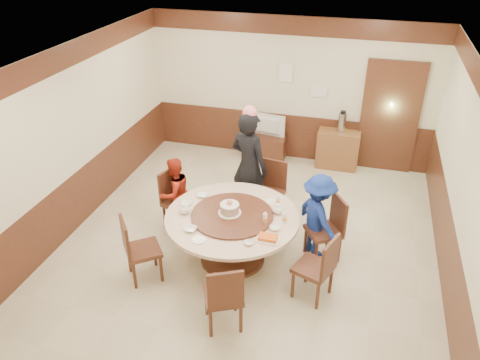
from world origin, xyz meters
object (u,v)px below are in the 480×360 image
(person_red, at_px, (175,193))
(person_standing, at_px, (249,166))
(banquet_table, at_px, (232,229))
(tv_stand, at_px, (264,147))
(side_cabinet, at_px, (338,149))
(thermos, at_px, (342,123))
(television, at_px, (265,126))
(shrimp_platter, at_px, (268,238))
(person_blue, at_px, (318,216))
(birthday_cake, at_px, (230,208))

(person_red, bearing_deg, person_standing, 147.97)
(banquet_table, height_order, tv_stand, banquet_table)
(side_cabinet, height_order, thermos, thermos)
(banquet_table, bearing_deg, television, 95.10)
(banquet_table, bearing_deg, person_standing, 93.39)
(banquet_table, bearing_deg, thermos, 70.20)
(person_standing, distance_m, tv_stand, 2.20)
(person_standing, bearing_deg, side_cabinet, -96.35)
(person_standing, bearing_deg, banquet_table, 117.28)
(shrimp_platter, relative_size, side_cabinet, 0.38)
(person_standing, bearing_deg, person_red, 53.27)
(person_blue, bearing_deg, side_cabinet, -41.85)
(person_red, bearing_deg, tv_stand, -168.46)
(shrimp_platter, xyz_separation_m, side_cabinet, (0.57, 3.70, -0.40))
(birthday_cake, xyz_separation_m, side_cabinet, (1.21, 3.29, -0.48))
(side_cabinet, bearing_deg, birthday_cake, -110.16)
(person_standing, bearing_deg, person_blue, 173.07)
(banquet_table, relative_size, television, 2.42)
(side_cabinet, relative_size, thermos, 2.11)
(tv_stand, xyz_separation_m, television, (0.00, 0.00, 0.47))
(banquet_table, bearing_deg, tv_stand, 95.10)
(banquet_table, height_order, person_red, person_red)
(tv_stand, bearing_deg, banquet_table, -84.90)
(shrimp_platter, height_order, television, television)
(side_cabinet, bearing_deg, person_red, -130.09)
(television, height_order, side_cabinet, television)
(banquet_table, xyz_separation_m, tv_stand, (-0.29, 3.27, -0.28))
(tv_stand, bearing_deg, person_blue, -63.10)
(shrimp_platter, relative_size, thermos, 0.79)
(person_blue, relative_size, thermos, 3.41)
(person_red, relative_size, thermos, 3.09)
(television, bearing_deg, birthday_cake, 104.28)
(person_standing, relative_size, television, 2.37)
(person_standing, relative_size, person_blue, 1.41)
(person_standing, height_order, television, person_standing)
(person_standing, distance_m, person_red, 1.24)
(banquet_table, xyz_separation_m, birthday_cake, (-0.04, 0.02, 0.32))
(person_red, relative_size, birthday_cake, 3.63)
(person_red, relative_size, side_cabinet, 1.47)
(banquet_table, distance_m, side_cabinet, 3.50)
(person_standing, relative_size, tv_stand, 2.15)
(person_red, relative_size, shrimp_platter, 3.92)
(person_red, distance_m, birthday_cake, 1.25)
(person_red, bearing_deg, person_blue, 115.27)
(tv_stand, bearing_deg, person_red, -107.05)
(person_standing, relative_size, person_red, 1.55)
(person_standing, height_order, shrimp_platter, person_standing)
(banquet_table, xyz_separation_m, person_blue, (1.13, 0.46, 0.11))
(birthday_cake, height_order, side_cabinet, birthday_cake)
(birthday_cake, bearing_deg, person_red, 151.61)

